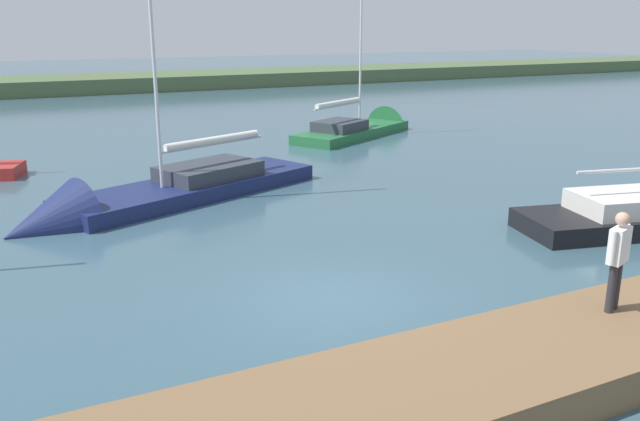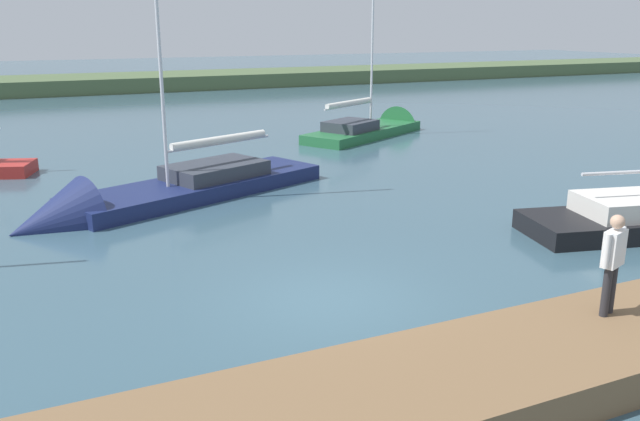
{
  "view_description": "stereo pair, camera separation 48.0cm",
  "coord_description": "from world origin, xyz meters",
  "views": [
    {
      "loc": [
        5.75,
        10.91,
        5.38
      ],
      "look_at": [
        -1.06,
        -2.73,
        1.05
      ],
      "focal_mm": 37.03,
      "sensor_mm": 36.0,
      "label": 1
    },
    {
      "loc": [
        5.31,
        11.12,
        5.38
      ],
      "look_at": [
        -1.06,
        -2.73,
        1.05
      ],
      "focal_mm": 37.03,
      "sensor_mm": 36.0,
      "label": 2
    }
  ],
  "objects": [
    {
      "name": "ground_plane",
      "position": [
        0.0,
        0.0,
        0.0
      ],
      "size": [
        200.0,
        200.0,
        0.0
      ],
      "primitive_type": "plane",
      "color": "#385666"
    },
    {
      "name": "far_shoreline",
      "position": [
        0.0,
        -47.07,
        0.0
      ],
      "size": [
        180.0,
        8.0,
        2.4
      ],
      "primitive_type": "cube",
      "color": "#4C603D",
      "rests_on": "ground_plane"
    },
    {
      "name": "dock_pier",
      "position": [
        0.0,
        4.14,
        0.3
      ],
      "size": [
        22.96,
        2.57,
        0.61
      ],
      "primitive_type": "cube",
      "color": "brown",
      "rests_on": "ground_plane"
    },
    {
      "name": "sailboat_near_dock",
      "position": [
        1.84,
        -8.81,
        0.11
      ],
      "size": [
        10.67,
        6.17,
        10.52
      ],
      "rotation": [
        0.0,
        0.0,
        0.38
      ],
      "color": "navy",
      "rests_on": "ground_plane"
    },
    {
      "name": "sailboat_outer_mooring",
      "position": [
        -11.53,
        -18.07,
        0.13
      ],
      "size": [
        9.0,
        6.31,
        9.5
      ],
      "rotation": [
        0.0,
        0.0,
        3.64
      ],
      "color": "#236638",
      "rests_on": "ground_plane"
    },
    {
      "name": "person_on_dock",
      "position": [
        -3.45,
        3.76,
        1.64
      ],
      "size": [
        0.63,
        0.37,
        1.76
      ],
      "rotation": [
        0.0,
        0.0,
        1.91
      ],
      "color": "#28282D",
      "rests_on": "dock_pier"
    }
  ]
}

